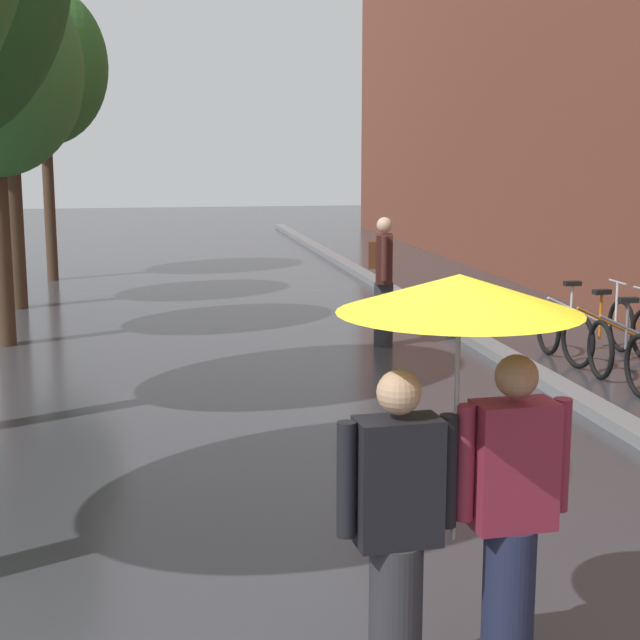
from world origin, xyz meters
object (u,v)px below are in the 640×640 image
object	(u,v)px
couple_under_umbrella	(457,419)
street_tree_4	(42,66)
parked_bicycle_5	(613,335)
parked_bicycle_6	(585,325)
street_tree_3	(7,84)
pedestrian_walking_midground	(383,278)

from	to	relation	value
couple_under_umbrella	street_tree_4	bearing A→B (deg)	101.83
parked_bicycle_5	parked_bicycle_6	bearing A→B (deg)	92.25
parked_bicycle_6	parked_bicycle_5	bearing A→B (deg)	-87.75
street_tree_3	street_tree_4	distance (m)	3.55
street_tree_3	couple_under_umbrella	world-z (taller)	street_tree_3
street_tree_3	couple_under_umbrella	bearing A→B (deg)	-73.93
street_tree_4	parked_bicycle_6	xyz separation A→B (m)	(7.52, -8.53, -3.86)
street_tree_3	parked_bicycle_5	size ratio (longest dim) A/B	4.33
street_tree_4	pedestrian_walking_midground	distance (m)	9.70
parked_bicycle_6	pedestrian_walking_midground	xyz separation A→B (m)	(-2.50, 0.92, 0.55)
parked_bicycle_5	pedestrian_walking_midground	xyz separation A→B (m)	(-2.53, 1.65, 0.55)
street_tree_3	street_tree_4	xyz separation A→B (m)	(0.24, 3.49, 0.57)
street_tree_3	parked_bicycle_6	bearing A→B (deg)	-33.00
street_tree_4	parked_bicycle_5	bearing A→B (deg)	-50.80
parked_bicycle_5	pedestrian_walking_midground	distance (m)	3.07
parked_bicycle_5	couple_under_umbrella	distance (m)	7.90
parked_bicycle_5	pedestrian_walking_midground	world-z (taller)	pedestrian_walking_midground
street_tree_4	parked_bicycle_6	distance (m)	12.01
parked_bicycle_5	parked_bicycle_6	world-z (taller)	same
pedestrian_walking_midground	couple_under_umbrella	bearing A→B (deg)	-101.68
street_tree_3	pedestrian_walking_midground	bearing A→B (deg)	-38.05
parked_bicycle_5	parked_bicycle_6	distance (m)	0.73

